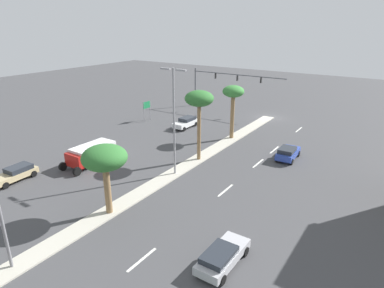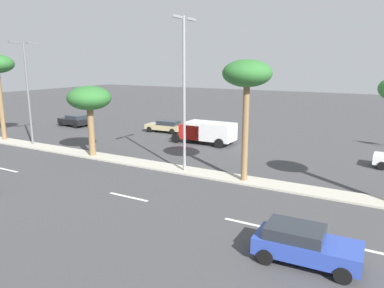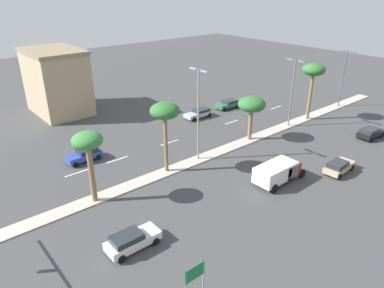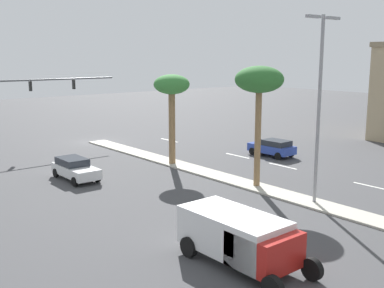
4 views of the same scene
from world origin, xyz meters
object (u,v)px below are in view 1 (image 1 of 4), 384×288
directional_road_sign (147,107)px  palm_tree_center (233,94)px  palm_tree_left (199,100)px  traffic_signal_gantry (217,83)px  palm_tree_mid (105,159)px  sedan_blue_mid (288,153)px  sedan_white_trailing (186,122)px  street_lamp_mid (174,115)px  box_truck (90,154)px  sedan_silver_leading (222,256)px  sedan_tan_rear (16,173)px

directional_road_sign → palm_tree_center: 15.63m
palm_tree_center → palm_tree_left: bearing=92.4°
traffic_signal_gantry → palm_tree_mid: bearing=106.1°
palm_tree_left → sedan_blue_mid: size_ratio=1.91×
sedan_blue_mid → palm_tree_center: bearing=-18.7°
sedan_white_trailing → street_lamp_mid: bearing=120.7°
palm_tree_center → traffic_signal_gantry: bearing=-53.4°
sedan_blue_mid → box_truck: size_ratio=0.68×
sedan_white_trailing → palm_tree_center: bearing=174.6°
traffic_signal_gantry → palm_tree_left: size_ratio=2.21×
directional_road_sign → box_truck: size_ratio=0.51×
palm_tree_center → sedan_silver_leading: (-11.08, 22.80, -5.30)m
directional_road_sign → palm_tree_center: (-15.16, 0.35, 3.78)m
box_truck → sedan_tan_rear: bearing=65.4°
palm_tree_mid → sedan_blue_mid: size_ratio=1.41×
palm_tree_left → street_lamp_mid: size_ratio=0.73×
directional_road_sign → box_truck: directional_road_sign is taller
palm_tree_center → sedan_blue_mid: bearing=161.3°
palm_tree_center → sedan_white_trailing: palm_tree_center is taller
traffic_signal_gantry → sedan_blue_mid: (-18.69, 16.40, -3.79)m
traffic_signal_gantry → sedan_tan_rear: bearing=87.0°
sedan_white_trailing → sedan_blue_mid: bearing=167.5°
street_lamp_mid → sedan_white_trailing: 17.33m
sedan_tan_rear → street_lamp_mid: bearing=-141.5°
directional_road_sign → sedan_white_trailing: bearing=-176.8°
palm_tree_center → sedan_white_trailing: (8.01, -0.75, -5.23)m
palm_tree_left → sedan_tan_rear: (12.31, 14.39, -6.16)m
street_lamp_mid → palm_tree_mid: bearing=89.9°
palm_tree_mid → sedan_blue_mid: (-8.33, -19.44, -4.03)m
street_lamp_mid → box_truck: size_ratio=1.78×
palm_tree_mid → sedan_blue_mid: bearing=-113.2°
street_lamp_mid → sedan_white_trailing: size_ratio=2.44×
palm_tree_center → sedan_tan_rear: 26.59m
palm_tree_center → palm_tree_left: palm_tree_left is taller
traffic_signal_gantry → sedan_silver_leading: (-21.08, 36.26, -3.86)m
directional_road_sign → palm_tree_left: 18.60m
sedan_blue_mid → sedan_silver_leading: sedan_blue_mid is taller
palm_tree_left → sedan_white_trailing: 14.07m
palm_tree_mid → palm_tree_left: bearing=-90.0°
sedan_blue_mid → street_lamp_mid: bearing=51.4°
directional_road_sign → sedan_blue_mid: 24.13m
palm_tree_center → sedan_tan_rear: size_ratio=1.62×
directional_road_sign → palm_tree_mid: size_ratio=0.53×
street_lamp_mid → box_truck: street_lamp_mid is taller
box_truck → directional_road_sign: bearing=-69.5°
directional_road_sign → palm_tree_left: (-15.53, 9.12, 4.65)m
palm_tree_left → sedan_silver_leading: bearing=127.4°
palm_tree_left → sedan_tan_rear: size_ratio=1.81×
sedan_silver_leading → sedan_white_trailing: sedan_white_trailing is taller
palm_tree_center → sedan_blue_mid: (-8.69, 2.95, -5.24)m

